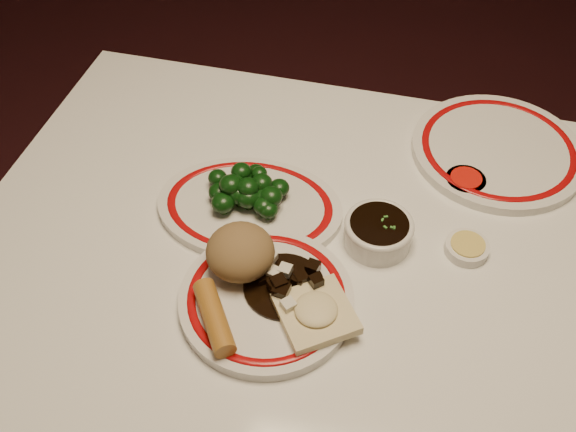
# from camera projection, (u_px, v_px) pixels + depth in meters

# --- Properties ---
(dining_table) EXTENTS (1.20, 0.90, 0.75)m
(dining_table) POSITION_uv_depth(u_px,v_px,m) (354.00, 324.00, 0.96)
(dining_table) COLOR white
(dining_table) RESTS_ON ground
(main_plate) EXTENTS (0.29, 0.29, 0.02)m
(main_plate) POSITION_uv_depth(u_px,v_px,m) (266.00, 299.00, 0.87)
(main_plate) COLOR silver
(main_plate) RESTS_ON dining_table
(rice_mound) EXTENTS (0.10, 0.10, 0.07)m
(rice_mound) POSITION_uv_depth(u_px,v_px,m) (240.00, 252.00, 0.87)
(rice_mound) COLOR olive
(rice_mound) RESTS_ON main_plate
(spring_roll) EXTENTS (0.09, 0.11, 0.03)m
(spring_roll) POSITION_uv_depth(u_px,v_px,m) (214.00, 317.00, 0.83)
(spring_roll) COLOR #AE742B
(spring_roll) RESTS_ON main_plate
(fried_wonton) EXTENTS (0.13, 0.13, 0.03)m
(fried_wonton) POSITION_uv_depth(u_px,v_px,m) (316.00, 312.00, 0.84)
(fried_wonton) COLOR beige
(fried_wonton) RESTS_ON main_plate
(stirfry_heap) EXTENTS (0.11, 0.11, 0.03)m
(stirfry_heap) POSITION_uv_depth(u_px,v_px,m) (285.00, 283.00, 0.87)
(stirfry_heap) COLOR black
(stirfry_heap) RESTS_ON main_plate
(broccoli_plate) EXTENTS (0.30, 0.26, 0.02)m
(broccoli_plate) POSITION_uv_depth(u_px,v_px,m) (250.00, 207.00, 0.99)
(broccoli_plate) COLOR silver
(broccoli_plate) RESTS_ON dining_table
(broccoli_pile) EXTENTS (0.13, 0.11, 0.05)m
(broccoli_pile) POSITION_uv_depth(u_px,v_px,m) (246.00, 189.00, 0.97)
(broccoli_pile) COLOR #23471C
(broccoli_pile) RESTS_ON broccoli_plate
(soy_bowl) EXTENTS (0.10, 0.10, 0.04)m
(soy_bowl) POSITION_uv_depth(u_px,v_px,m) (378.00, 233.00, 0.94)
(soy_bowl) COLOR silver
(soy_bowl) RESTS_ON dining_table
(sweet_sour_dish) EXTENTS (0.06, 0.06, 0.02)m
(sweet_sour_dish) POSITION_uv_depth(u_px,v_px,m) (465.00, 182.00, 1.02)
(sweet_sour_dish) COLOR silver
(sweet_sour_dish) RESTS_ON dining_table
(mustard_dish) EXTENTS (0.06, 0.06, 0.02)m
(mustard_dish) POSITION_uv_depth(u_px,v_px,m) (467.00, 248.00, 0.93)
(mustard_dish) COLOR silver
(mustard_dish) RESTS_ON dining_table
(far_plate) EXTENTS (0.33, 0.33, 0.02)m
(far_plate) POSITION_uv_depth(u_px,v_px,m) (497.00, 150.00, 1.07)
(far_plate) COLOR silver
(far_plate) RESTS_ON dining_table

